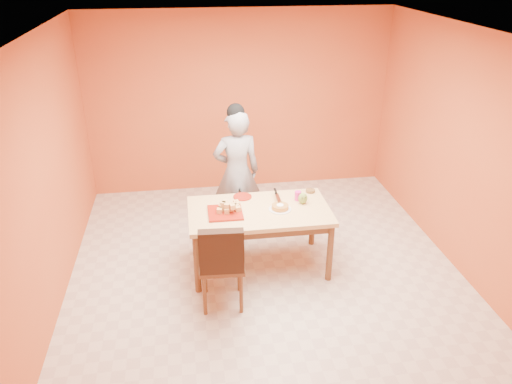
{
  "coord_description": "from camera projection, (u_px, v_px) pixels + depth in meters",
  "views": [
    {
      "loc": [
        -0.83,
        -4.72,
        3.4
      ],
      "look_at": [
        -0.08,
        0.3,
        0.94
      ],
      "focal_mm": 35.0,
      "sensor_mm": 36.0,
      "label": 1
    }
  ],
  "objects": [
    {
      "name": "checker_tin",
      "position": [
        310.0,
        191.0,
        6.04
      ],
      "size": [
        0.13,
        0.13,
        0.03
      ],
      "primitive_type": "cylinder",
      "rotation": [
        0.0,
        0.0,
        0.23
      ],
      "color": "#38230F",
      "rests_on": "dining_table"
    },
    {
      "name": "dining_chair",
      "position": [
        222.0,
        262.0,
        5.11
      ],
      "size": [
        0.49,
        0.56,
        1.01
      ],
      "rotation": [
        0.0,
        0.0,
        -0.06
      ],
      "color": "brown",
      "rests_on": "floor"
    },
    {
      "name": "floor",
      "position": [
        267.0,
        275.0,
        5.8
      ],
      "size": [
        5.0,
        5.0,
        0.0
      ],
      "primitive_type": "plane",
      "color": "beige",
      "rests_on": "ground"
    },
    {
      "name": "wall_left",
      "position": [
        43.0,
        182.0,
        4.91
      ],
      "size": [
        0.0,
        5.0,
        5.0
      ],
      "primitive_type": "plane",
      "rotation": [
        1.57,
        0.0,
        1.57
      ],
      "color": "#C75B2D",
      "rests_on": "floor"
    },
    {
      "name": "cake_server",
      "position": [
        278.0,
        198.0,
        5.77
      ],
      "size": [
        0.05,
        0.23,
        0.01
      ],
      "primitive_type": "cube",
      "rotation": [
        0.0,
        0.0,
        -0.02
      ],
      "color": "silver",
      "rests_on": "sponge_cake"
    },
    {
      "name": "sponge_cake",
      "position": [
        280.0,
        207.0,
        5.62
      ],
      "size": [
        0.24,
        0.24,
        0.04
      ],
      "primitive_type": "cylinder",
      "rotation": [
        0.0,
        0.0,
        -0.3
      ],
      "color": "orange",
      "rests_on": "white_cake_plate"
    },
    {
      "name": "wall_right",
      "position": [
        469.0,
        156.0,
        5.5
      ],
      "size": [
        0.0,
        5.0,
        5.0
      ],
      "primitive_type": "plane",
      "rotation": [
        1.57,
        0.0,
        -1.57
      ],
      "color": "#C75B2D",
      "rests_on": "floor"
    },
    {
      "name": "pastry_platter",
      "position": [
        225.0,
        213.0,
        5.55
      ],
      "size": [
        0.38,
        0.38,
        0.02
      ],
      "primitive_type": "cube",
      "rotation": [
        0.0,
        0.0,
        -0.01
      ],
      "color": "maroon",
      "rests_on": "dining_table"
    },
    {
      "name": "magenta_glass",
      "position": [
        298.0,
        196.0,
        5.83
      ],
      "size": [
        0.09,
        0.09,
        0.11
      ],
      "primitive_type": "cylinder",
      "rotation": [
        0.0,
        0.0,
        -0.2
      ],
      "color": "#D92089",
      "rests_on": "dining_table"
    },
    {
      "name": "egg_ornament",
      "position": [
        303.0,
        198.0,
        5.74
      ],
      "size": [
        0.13,
        0.12,
        0.13
      ],
      "primitive_type": "ellipsoid",
      "rotation": [
        0.0,
        0.0,
        0.39
      ],
      "color": "olive",
      "rests_on": "dining_table"
    },
    {
      "name": "dining_table",
      "position": [
        259.0,
        217.0,
        5.68
      ],
      "size": [
        1.6,
        0.9,
        0.76
      ],
      "color": "#E6C678",
      "rests_on": "floor"
    },
    {
      "name": "pastry_pile",
      "position": [
        225.0,
        207.0,
        5.52
      ],
      "size": [
        0.34,
        0.34,
        0.11
      ],
      "primitive_type": null,
      "color": "#E7A462",
      "rests_on": "pastry_platter"
    },
    {
      "name": "ceiling",
      "position": [
        270.0,
        34.0,
        4.61
      ],
      "size": [
        5.0,
        5.0,
        0.0
      ],
      "primitive_type": "plane",
      "rotation": [
        3.14,
        0.0,
        0.0
      ],
      "color": "white",
      "rests_on": "wall_back"
    },
    {
      "name": "wall_back",
      "position": [
        240.0,
        103.0,
        7.43
      ],
      "size": [
        4.5,
        0.0,
        4.5
      ],
      "primitive_type": "plane",
      "rotation": [
        1.57,
        0.0,
        0.0
      ],
      "color": "#C75B2D",
      "rests_on": "floor"
    },
    {
      "name": "person",
      "position": [
        237.0,
        172.0,
        6.41
      ],
      "size": [
        0.63,
        0.43,
        1.66
      ],
      "primitive_type": "imported",
      "rotation": [
        0.0,
        0.0,
        3.21
      ],
      "color": "gray",
      "rests_on": "floor"
    },
    {
      "name": "red_dinner_plate",
      "position": [
        242.0,
        197.0,
        5.92
      ],
      "size": [
        0.24,
        0.24,
        0.01
      ],
      "primitive_type": "cylinder",
      "rotation": [
        0.0,
        0.0,
        -0.1
      ],
      "color": "maroon",
      "rests_on": "dining_table"
    },
    {
      "name": "white_cake_plate",
      "position": [
        280.0,
        209.0,
        5.63
      ],
      "size": [
        0.26,
        0.26,
        0.01
      ],
      "primitive_type": "cylinder",
      "rotation": [
        0.0,
        0.0,
        0.01
      ],
      "color": "silver",
      "rests_on": "dining_table"
    }
  ]
}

